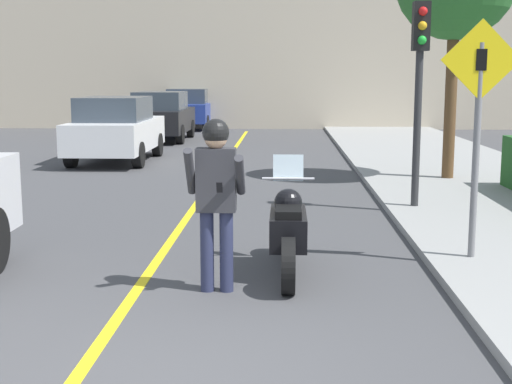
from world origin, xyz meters
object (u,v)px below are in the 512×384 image
(crossing_sign, at_px, (478,116))
(parked_car_blue, at_px, (189,108))
(parked_car_white, at_px, (116,129))
(person_biker, at_px, (216,186))
(traffic_light, at_px, (420,64))
(parked_car_black, at_px, (161,116))
(motorcycle, at_px, (288,230))

(crossing_sign, relative_size, parked_car_blue, 0.65)
(parked_car_blue, bearing_deg, parked_car_white, -91.59)
(person_biker, xyz_separation_m, parked_car_blue, (-3.34, 23.07, -0.25))
(crossing_sign, bearing_deg, parked_car_white, 123.14)
(traffic_light, bearing_deg, person_biker, -122.40)
(person_biker, bearing_deg, parked_car_white, 108.18)
(parked_car_black, relative_size, parked_car_blue, 1.00)
(parked_car_black, distance_m, parked_car_blue, 5.73)
(person_biker, relative_size, parked_car_blue, 0.42)
(motorcycle, relative_size, crossing_sign, 0.78)
(person_biker, relative_size, traffic_light, 0.55)
(person_biker, xyz_separation_m, crossing_sign, (2.89, 1.13, 0.65))
(person_biker, distance_m, parked_car_blue, 23.31)
(traffic_light, bearing_deg, parked_car_black, 116.32)
(traffic_light, distance_m, parked_car_white, 9.47)
(crossing_sign, distance_m, parked_car_white, 12.03)
(person_biker, bearing_deg, crossing_sign, 21.35)
(parked_car_black, bearing_deg, motorcycle, -75.53)
(parked_car_black, bearing_deg, parked_car_blue, 87.85)
(traffic_light, distance_m, parked_car_blue, 19.67)
(traffic_light, relative_size, parked_car_black, 0.77)
(motorcycle, relative_size, person_biker, 1.20)
(traffic_light, xyz_separation_m, parked_car_blue, (-6.16, 18.62, -1.53))
(crossing_sign, height_order, parked_car_white, crossing_sign)
(motorcycle, height_order, traffic_light, traffic_light)
(parked_car_white, relative_size, parked_car_blue, 1.00)
(motorcycle, distance_m, person_biker, 1.20)
(person_biker, distance_m, crossing_sign, 3.17)
(traffic_light, bearing_deg, parked_car_white, 133.99)
(parked_car_blue, bearing_deg, parked_car_black, -92.15)
(motorcycle, distance_m, parked_car_white, 11.35)
(motorcycle, relative_size, traffic_light, 0.66)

